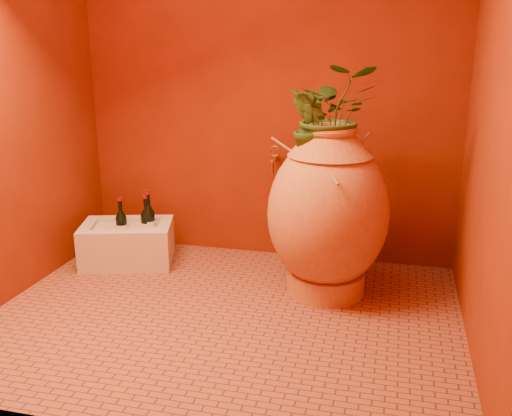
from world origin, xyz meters
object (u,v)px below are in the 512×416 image
(wine_bottle_b, at_px, (149,223))
(wall_tap, at_px, (274,158))
(amphora, at_px, (328,212))
(stone_basin, at_px, (128,244))
(wine_bottle_a, at_px, (122,226))
(wine_bottle_c, at_px, (147,225))

(wine_bottle_b, height_order, wall_tap, wall_tap)
(amphora, height_order, wall_tap, amphora)
(wine_bottle_b, bearing_deg, amphora, -9.43)
(stone_basin, xyz_separation_m, wine_bottle_b, (0.14, 0.06, 0.14))
(wine_bottle_b, bearing_deg, wall_tap, 18.64)
(amphora, xyz_separation_m, wine_bottle_b, (-1.20, 0.20, -0.22))
(stone_basin, height_order, wine_bottle_b, wine_bottle_b)
(wine_bottle_a, bearing_deg, stone_basin, 34.15)
(wall_tap, bearing_deg, wine_bottle_a, -160.08)
(wall_tap, bearing_deg, wine_bottle_c, -161.01)
(wine_bottle_a, xyz_separation_m, wine_bottle_c, (0.15, 0.07, 0.00))
(stone_basin, distance_m, wall_tap, 1.13)
(amphora, distance_m, wine_bottle_c, 1.25)
(wine_bottle_b, distance_m, wine_bottle_c, 0.02)
(stone_basin, height_order, wall_tap, wall_tap)
(stone_basin, bearing_deg, wine_bottle_c, 22.63)
(wine_bottle_b, bearing_deg, wine_bottle_c, -142.37)
(wine_bottle_a, xyz_separation_m, wall_tap, (0.95, 0.34, 0.43))
(wall_tap, bearing_deg, amphora, -48.14)
(amphora, bearing_deg, wine_bottle_a, 174.89)
(wine_bottle_b, xyz_separation_m, wall_tap, (0.79, 0.27, 0.42))
(wine_bottle_a, height_order, wine_bottle_c, wine_bottle_c)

